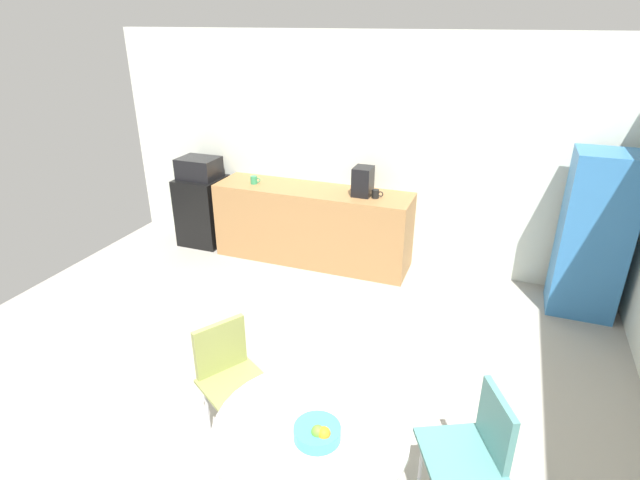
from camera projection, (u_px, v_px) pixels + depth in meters
name	position (u px, v px, depth m)	size (l,w,h in m)	color
ground_plane	(230.00, 414.00, 3.73)	(6.00, 6.00, 0.00)	#9E998E
wall_back	(353.00, 151.00, 5.76)	(6.00, 0.10, 2.60)	silver
counter_block	(312.00, 225.00, 5.93)	(2.32, 0.60, 0.90)	#9E7042
mini_fridge	(203.00, 210.00, 6.42)	(0.54, 0.54, 0.87)	black
microwave	(199.00, 168.00, 6.19)	(0.48, 0.38, 0.26)	black
locker_cabinet	(594.00, 235.00, 4.75)	(0.60, 0.50, 1.62)	#3372B2
round_table	(311.00, 447.00, 2.71)	(1.05, 1.05, 0.72)	silver
chair_olive	(228.00, 367.00, 3.41)	(0.58, 0.58, 0.83)	silver
chair_teal	(477.00, 442.00, 2.81)	(0.56, 0.56, 0.83)	silver
fruit_bowl	(318.00, 433.00, 2.56)	(0.25, 0.25, 0.11)	teal
mug_white	(376.00, 194.00, 5.44)	(0.13, 0.08, 0.09)	black
mug_green	(254.00, 180.00, 5.90)	(0.13, 0.08, 0.09)	#338C59
coffee_maker	(363.00, 181.00, 5.48)	(0.20, 0.24, 0.32)	black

